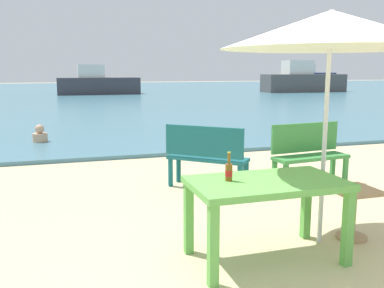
# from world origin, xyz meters

# --- Properties ---
(ground_plane) EXTENTS (120.00, 120.00, 0.00)m
(ground_plane) POSITION_xyz_m (0.00, 0.00, 0.00)
(ground_plane) COLOR beige
(sea_water) EXTENTS (120.00, 50.00, 0.08)m
(sea_water) POSITION_xyz_m (0.00, 30.00, 0.04)
(sea_water) COLOR teal
(sea_water) RESTS_ON ground_plane
(picnic_table_green) EXTENTS (1.40, 0.80, 0.76)m
(picnic_table_green) POSITION_xyz_m (-0.38, 0.10, 0.65)
(picnic_table_green) COLOR #60B24C
(picnic_table_green) RESTS_ON ground_plane
(beer_bottle_amber) EXTENTS (0.07, 0.07, 0.26)m
(beer_bottle_amber) POSITION_xyz_m (-0.72, 0.19, 0.85)
(beer_bottle_amber) COLOR brown
(beer_bottle_amber) RESTS_ON picnic_table_green
(patio_umbrella) EXTENTS (2.10, 2.10, 2.30)m
(patio_umbrella) POSITION_xyz_m (0.34, 0.30, 2.12)
(patio_umbrella) COLOR silver
(patio_umbrella) RESTS_ON ground_plane
(side_table_wood) EXTENTS (0.44, 0.44, 0.54)m
(side_table_wood) POSITION_xyz_m (0.72, 0.28, 0.35)
(side_table_wood) COLOR tan
(side_table_wood) RESTS_ON ground_plane
(bench_teal_center) EXTENTS (1.14, 1.06, 0.95)m
(bench_teal_center) POSITION_xyz_m (-0.13, 2.51, 0.54)
(bench_teal_center) COLOR #196066
(bench_teal_center) RESTS_ON ground_plane
(bench_green_left) EXTENTS (1.23, 0.48, 0.95)m
(bench_green_left) POSITION_xyz_m (1.42, 2.25, 0.54)
(bench_green_left) COLOR #3D8C42
(bench_green_left) RESTS_ON ground_plane
(swimmer_person) EXTENTS (0.34, 0.34, 0.41)m
(swimmer_person) POSITION_xyz_m (-2.62, 7.20, 0.24)
(swimmer_person) COLOR tan
(swimmer_person) RESTS_ON sea_water
(boat_sailboat) EXTENTS (6.53, 1.78, 2.37)m
(boat_sailboat) POSITION_xyz_m (15.78, 25.69, 0.93)
(boat_sailboat) COLOR #4C4C4C
(boat_sailboat) RESTS_ON sea_water
(boat_cargo_ship) EXTENTS (6.55, 1.79, 2.38)m
(boat_cargo_ship) POSITION_xyz_m (26.91, 42.49, 0.94)
(boat_cargo_ship) COLOR navy
(boat_cargo_ship) RESTS_ON sea_water
(boat_fishing_trawler) EXTENTS (5.56, 1.52, 2.02)m
(boat_fishing_trawler) POSITION_xyz_m (0.45, 26.99, 0.81)
(boat_fishing_trawler) COLOR #38383F
(boat_fishing_trawler) RESTS_ON sea_water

